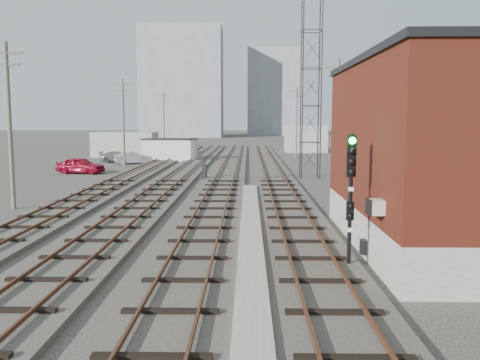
{
  "coord_description": "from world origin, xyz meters",
  "views": [
    {
      "loc": [
        0.41,
        -7.29,
        4.9
      ],
      "look_at": [
        0.02,
        15.24,
        2.2
      ],
      "focal_mm": 38.0,
      "sensor_mm": 36.0,
      "label": 1
    }
  ],
  "objects_px": {
    "site_trailer": "(170,150)",
    "car_red": "(81,165)",
    "car_silver": "(133,158)",
    "signal_mast": "(351,189)",
    "switch_stand": "(205,172)",
    "car_grey": "(118,157)"
  },
  "relations": [
    {
      "from": "site_trailer",
      "to": "car_grey",
      "type": "height_order",
      "value": "site_trailer"
    },
    {
      "from": "signal_mast",
      "to": "site_trailer",
      "type": "distance_m",
      "value": 45.22
    },
    {
      "from": "site_trailer",
      "to": "car_red",
      "type": "height_order",
      "value": "site_trailer"
    },
    {
      "from": "switch_stand",
      "to": "car_silver",
      "type": "bearing_deg",
      "value": 128.82
    },
    {
      "from": "signal_mast",
      "to": "switch_stand",
      "type": "bearing_deg",
      "value": 105.69
    },
    {
      "from": "site_trailer",
      "to": "signal_mast",
      "type": "bearing_deg",
      "value": -70.96
    },
    {
      "from": "signal_mast",
      "to": "car_grey",
      "type": "xyz_separation_m",
      "value": [
        -18.23,
        41.42,
        -2.05
      ]
    },
    {
      "from": "signal_mast",
      "to": "car_red",
      "type": "distance_m",
      "value": 34.79
    },
    {
      "from": "site_trailer",
      "to": "switch_stand",
      "type": "bearing_deg",
      "value": -70.34
    },
    {
      "from": "car_silver",
      "to": "car_red",
      "type": "bearing_deg",
      "value": 147.24
    },
    {
      "from": "signal_mast",
      "to": "car_grey",
      "type": "height_order",
      "value": "signal_mast"
    },
    {
      "from": "switch_stand",
      "to": "site_trailer",
      "type": "xyz_separation_m",
      "value": [
        -5.74,
        19.01,
        0.64
      ]
    },
    {
      "from": "car_red",
      "to": "car_silver",
      "type": "height_order",
      "value": "car_red"
    },
    {
      "from": "switch_stand",
      "to": "car_silver",
      "type": "relative_size",
      "value": 0.36
    },
    {
      "from": "signal_mast",
      "to": "switch_stand",
      "type": "height_order",
      "value": "signal_mast"
    },
    {
      "from": "signal_mast",
      "to": "car_red",
      "type": "height_order",
      "value": "signal_mast"
    },
    {
      "from": "car_red",
      "to": "signal_mast",
      "type": "bearing_deg",
      "value": -136.59
    },
    {
      "from": "car_grey",
      "to": "switch_stand",
      "type": "bearing_deg",
      "value": -146.93
    },
    {
      "from": "site_trailer",
      "to": "car_grey",
      "type": "relative_size",
      "value": 1.5
    },
    {
      "from": "car_silver",
      "to": "car_grey",
      "type": "height_order",
      "value": "car_silver"
    },
    {
      "from": "car_silver",
      "to": "car_grey",
      "type": "xyz_separation_m",
      "value": [
        -2.21,
        2.05,
        -0.06
      ]
    },
    {
      "from": "site_trailer",
      "to": "car_grey",
      "type": "bearing_deg",
      "value": -157.71
    }
  ]
}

